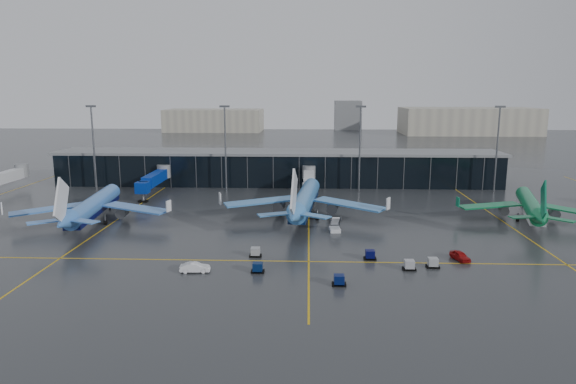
{
  "coord_description": "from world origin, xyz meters",
  "views": [
    {
      "loc": [
        9.78,
        -101.92,
        29.84
      ],
      "look_at": [
        5.0,
        18.0,
        6.0
      ],
      "focal_mm": 32.0,
      "sensor_mm": 36.0,
      "label": 1
    }
  ],
  "objects_px": {
    "airliner_aer_lingus": "(531,196)",
    "service_van_white": "(195,267)",
    "airliner_klm_near": "(305,188)",
    "baggage_carts": "(344,264)",
    "airliner_arkefly": "(93,195)",
    "mobile_airstair": "(335,228)",
    "service_van_red": "(460,256)"
  },
  "relations": [
    {
      "from": "airliner_aer_lingus",
      "to": "service_van_white",
      "type": "height_order",
      "value": "airliner_aer_lingus"
    },
    {
      "from": "baggage_carts",
      "to": "service_van_white",
      "type": "xyz_separation_m",
      "value": [
        -24.94,
        -2.97,
        0.06
      ]
    },
    {
      "from": "baggage_carts",
      "to": "airliner_aer_lingus",
      "type": "bearing_deg",
      "value": 37.23
    },
    {
      "from": "airliner_arkefly",
      "to": "service_van_red",
      "type": "height_order",
      "value": "airliner_arkefly"
    },
    {
      "from": "airliner_arkefly",
      "to": "service_van_white",
      "type": "xyz_separation_m",
      "value": [
        30.11,
        -31.63,
        -5.68
      ]
    },
    {
      "from": "airliner_arkefly",
      "to": "mobile_airstair",
      "type": "height_order",
      "value": "airliner_arkefly"
    },
    {
      "from": "airliner_aer_lingus",
      "to": "mobile_airstair",
      "type": "distance_m",
      "value": 47.4
    },
    {
      "from": "airliner_klm_near",
      "to": "service_van_white",
      "type": "xyz_separation_m",
      "value": [
        -18.06,
        -38.5,
        -6.19
      ]
    },
    {
      "from": "airliner_klm_near",
      "to": "airliner_aer_lingus",
      "type": "height_order",
      "value": "airliner_klm_near"
    },
    {
      "from": "airliner_aer_lingus",
      "to": "service_van_white",
      "type": "xyz_separation_m",
      "value": [
        -70.36,
        -37.48,
        -5.05
      ]
    },
    {
      "from": "baggage_carts",
      "to": "airliner_klm_near",
      "type": "bearing_deg",
      "value": 100.96
    },
    {
      "from": "airliner_aer_lingus",
      "to": "service_van_red",
      "type": "xyz_separation_m",
      "value": [
        -24.33,
        -29.51,
        -5.07
      ]
    },
    {
      "from": "mobile_airstair",
      "to": "airliner_klm_near",
      "type": "bearing_deg",
      "value": 113.58
    },
    {
      "from": "airliner_arkefly",
      "to": "baggage_carts",
      "type": "relative_size",
      "value": 1.28
    },
    {
      "from": "service_van_red",
      "to": "service_van_white",
      "type": "xyz_separation_m",
      "value": [
        -46.03,
        -7.97,
        0.02
      ]
    },
    {
      "from": "service_van_white",
      "to": "airliner_arkefly",
      "type": "bearing_deg",
      "value": 38.78
    },
    {
      "from": "baggage_carts",
      "to": "service_van_white",
      "type": "bearing_deg",
      "value": -173.21
    },
    {
      "from": "mobile_airstair",
      "to": "service_van_red",
      "type": "height_order",
      "value": "mobile_airstair"
    },
    {
      "from": "airliner_klm_near",
      "to": "service_van_red",
      "type": "bearing_deg",
      "value": -41.73
    },
    {
      "from": "airliner_aer_lingus",
      "to": "baggage_carts",
      "type": "xyz_separation_m",
      "value": [
        -45.42,
        -34.52,
        -5.11
      ]
    },
    {
      "from": "airliner_klm_near",
      "to": "airliner_arkefly",
      "type": "bearing_deg",
      "value": -166.11
    },
    {
      "from": "airliner_klm_near",
      "to": "service_van_red",
      "type": "distance_m",
      "value": 41.86
    },
    {
      "from": "airliner_arkefly",
      "to": "airliner_aer_lingus",
      "type": "relative_size",
      "value": 1.11
    },
    {
      "from": "baggage_carts",
      "to": "service_van_white",
      "type": "distance_m",
      "value": 25.12
    },
    {
      "from": "airliner_arkefly",
      "to": "mobile_airstair",
      "type": "xyz_separation_m",
      "value": [
        54.72,
        -5.46,
        -5.74
      ]
    },
    {
      "from": "baggage_carts",
      "to": "mobile_airstair",
      "type": "distance_m",
      "value": 23.2
    },
    {
      "from": "airliner_arkefly",
      "to": "airliner_klm_near",
      "type": "xyz_separation_m",
      "value": [
        48.17,
        6.87,
        0.51
      ]
    },
    {
      "from": "airliner_klm_near",
      "to": "mobile_airstair",
      "type": "distance_m",
      "value": 15.29
    },
    {
      "from": "baggage_carts",
      "to": "service_van_red",
      "type": "bearing_deg",
      "value": 13.34
    },
    {
      "from": "airliner_klm_near",
      "to": "baggage_carts",
      "type": "bearing_deg",
      "value": -73.27
    },
    {
      "from": "service_van_red",
      "to": "service_van_white",
      "type": "relative_size",
      "value": 0.94
    },
    {
      "from": "airliner_arkefly",
      "to": "service_van_red",
      "type": "relative_size",
      "value": 9.0
    }
  ]
}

